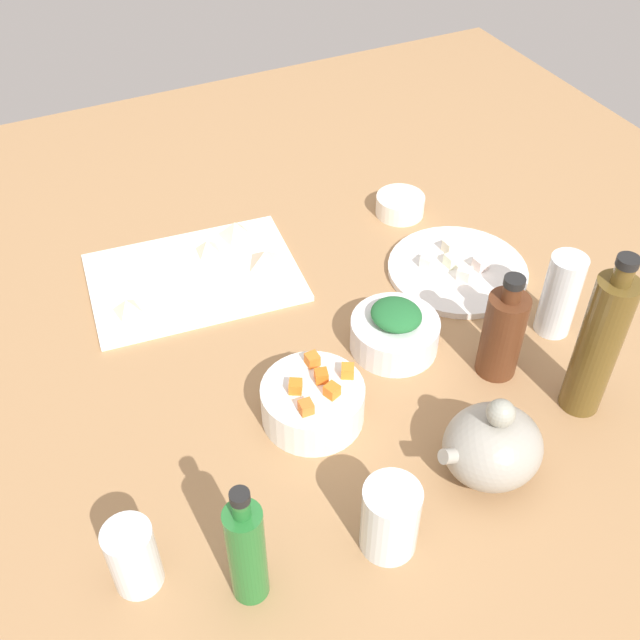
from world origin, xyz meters
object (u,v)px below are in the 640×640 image
(bowl_carrots, at_px, (313,403))
(bowl_small_side, at_px, (400,205))
(bowl_greens, at_px, (394,334))
(bottle_2, at_px, (598,345))
(plate_tofu, at_px, (457,270))
(drinking_glass_2, at_px, (390,518))
(bottle_0, at_px, (503,333))
(teapot, at_px, (492,446))
(drinking_glass_0, at_px, (133,557))
(cutting_board, at_px, (194,277))
(bottle_1, at_px, (247,551))
(drinking_glass_1, at_px, (560,295))

(bowl_carrots, distance_m, bowl_small_side, 0.53)
(bowl_greens, xyz_separation_m, bottle_2, (-0.19, 0.22, 0.09))
(plate_tofu, height_order, bowl_greens, bowl_greens)
(bowl_small_side, distance_m, drinking_glass_2, 0.71)
(bottle_0, bearing_deg, teapot, 51.56)
(drinking_glass_0, xyz_separation_m, drinking_glass_2, (-0.29, 0.08, 0.00))
(cutting_board, relative_size, bottle_2, 1.31)
(bottle_1, xyz_separation_m, drinking_glass_1, (-0.61, -0.21, -0.01))
(teapot, relative_size, drinking_glass_0, 1.49)
(bottle_1, height_order, bottle_2, bottle_2)
(bowl_greens, relative_size, drinking_glass_2, 1.30)
(bowl_small_side, height_order, bottle_0, bottle_0)
(plate_tofu, relative_size, bottle_1, 1.25)
(bowl_greens, distance_m, bottle_1, 0.46)
(bowl_greens, relative_size, teapot, 0.92)
(plate_tofu, relative_size, drinking_glass_1, 1.70)
(plate_tofu, xyz_separation_m, drinking_glass_0, (0.66, 0.33, 0.04))
(teapot, distance_m, drinking_glass_2, 0.18)
(bottle_2, relative_size, drinking_glass_2, 2.54)
(bottle_1, bearing_deg, bowl_small_side, -132.46)
(bowl_greens, height_order, drinking_glass_2, drinking_glass_2)
(drinking_glass_1, bearing_deg, plate_tofu, -72.25)
(drinking_glass_2, bearing_deg, bottle_2, -167.79)
(bottle_0, bearing_deg, drinking_glass_0, 10.05)
(bottle_1, relative_size, drinking_glass_0, 1.94)
(bottle_0, height_order, drinking_glass_1, bottle_0)
(teapot, xyz_separation_m, drinking_glass_1, (-0.26, -0.19, 0.02))
(cutting_board, xyz_separation_m, plate_tofu, (-0.42, 0.18, 0.00))
(cutting_board, distance_m, bottle_2, 0.67)
(cutting_board, relative_size, bowl_greens, 2.56)
(bowl_greens, bearing_deg, plate_tofu, -149.78)
(bottle_1, relative_size, drinking_glass_2, 1.84)
(bottle_2, bearing_deg, drinking_glass_1, -113.97)
(bowl_greens, relative_size, bottle_0, 0.77)
(bowl_carrots, xyz_separation_m, bottle_1, (0.18, 0.21, 0.05))
(bottle_2, bearing_deg, plate_tofu, -90.89)
(bottle_1, bearing_deg, drinking_glass_1, -161.01)
(teapot, height_order, bottle_0, bottle_0)
(drinking_glass_1, xyz_separation_m, drinking_glass_2, (0.43, 0.22, -0.02))
(bowl_carrots, bearing_deg, drinking_glass_0, 25.24)
(bowl_greens, height_order, teapot, teapot)
(cutting_board, bearing_deg, bowl_greens, 128.34)
(cutting_board, height_order, drinking_glass_1, drinking_glass_1)
(bowl_carrots, relative_size, bottle_0, 0.82)
(drinking_glass_1, bearing_deg, bottle_1, 18.99)
(drinking_glass_0, bearing_deg, bottle_0, -169.95)
(drinking_glass_0, bearing_deg, bowl_carrots, -154.76)
(bowl_small_side, relative_size, bottle_1, 0.47)
(bowl_greens, height_order, bottle_2, bottle_2)
(cutting_board, height_order, plate_tofu, plate_tofu)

